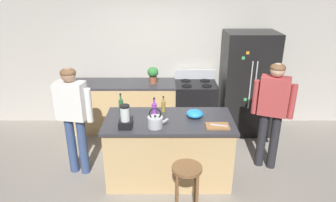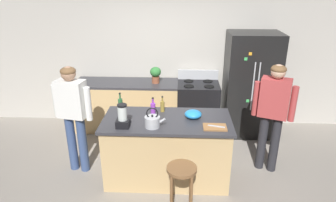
{
  "view_description": "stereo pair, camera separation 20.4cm",
  "coord_description": "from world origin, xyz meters",
  "px_view_note": "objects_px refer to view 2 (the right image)",
  "views": [
    {
      "loc": [
        -0.01,
        -3.7,
        2.72
      ],
      "look_at": [
        0.0,
        0.3,
        1.09
      ],
      "focal_mm": 32.15,
      "sensor_mm": 36.0,
      "label": 1
    },
    {
      "loc": [
        0.19,
        -3.7,
        2.72
      ],
      "look_at": [
        0.0,
        0.3,
        1.09
      ],
      "focal_mm": 32.15,
      "sensor_mm": 36.0,
      "label": 2
    }
  ],
  "objects_px": {
    "bottle_vinegar": "(162,106)",
    "kitchen_island": "(167,149)",
    "bar_stool": "(182,178)",
    "bottle_olive_oil": "(120,104)",
    "mixing_bowl": "(193,114)",
    "stove_range": "(198,107)",
    "cutting_board": "(215,127)",
    "bottle_soda": "(153,108)",
    "person_by_sink_right": "(273,109)",
    "potted_plant": "(156,74)",
    "person_by_island_left": "(73,110)",
    "chef_knife": "(216,126)",
    "blender_appliance": "(123,118)",
    "tea_kettle": "(152,121)",
    "refrigerator": "(250,85)"
  },
  "relations": [
    {
      "from": "potted_plant",
      "to": "bottle_soda",
      "type": "height_order",
      "value": "potted_plant"
    },
    {
      "from": "potted_plant",
      "to": "bottle_vinegar",
      "type": "xyz_separation_m",
      "value": [
        0.21,
        -1.29,
        -0.09
      ]
    },
    {
      "from": "potted_plant",
      "to": "blender_appliance",
      "type": "height_order",
      "value": "blender_appliance"
    },
    {
      "from": "bottle_olive_oil",
      "to": "person_by_sink_right",
      "type": "bearing_deg",
      "value": 0.61
    },
    {
      "from": "cutting_board",
      "to": "bar_stool",
      "type": "bearing_deg",
      "value": -129.09
    },
    {
      "from": "kitchen_island",
      "to": "stove_range",
      "type": "relative_size",
      "value": 1.58
    },
    {
      "from": "chef_knife",
      "to": "mixing_bowl",
      "type": "bearing_deg",
      "value": 149.41
    },
    {
      "from": "person_by_sink_right",
      "to": "bottle_soda",
      "type": "xyz_separation_m",
      "value": [
        -1.7,
        -0.13,
        0.03
      ]
    },
    {
      "from": "person_by_sink_right",
      "to": "mixing_bowl",
      "type": "xyz_separation_m",
      "value": [
        -1.14,
        -0.21,
        -0.01
      ]
    },
    {
      "from": "bottle_olive_oil",
      "to": "mixing_bowl",
      "type": "bearing_deg",
      "value": -10.25
    },
    {
      "from": "person_by_sink_right",
      "to": "potted_plant",
      "type": "relative_size",
      "value": 5.5
    },
    {
      "from": "kitchen_island",
      "to": "blender_appliance",
      "type": "bearing_deg",
      "value": -156.47
    },
    {
      "from": "bottle_vinegar",
      "to": "chef_knife",
      "type": "xyz_separation_m",
      "value": [
        0.73,
        -0.48,
        -0.06
      ]
    },
    {
      "from": "chef_knife",
      "to": "bar_stool",
      "type": "bearing_deg",
      "value": -115.71
    },
    {
      "from": "bottle_olive_oil",
      "to": "chef_knife",
      "type": "distance_m",
      "value": 1.42
    },
    {
      "from": "blender_appliance",
      "to": "bottle_soda",
      "type": "distance_m",
      "value": 0.53
    },
    {
      "from": "person_by_island_left",
      "to": "cutting_board",
      "type": "height_order",
      "value": "person_by_island_left"
    },
    {
      "from": "stove_range",
      "to": "bottle_soda",
      "type": "xyz_separation_m",
      "value": [
        -0.71,
        -1.37,
        0.55
      ]
    },
    {
      "from": "stove_range",
      "to": "person_by_sink_right",
      "type": "xyz_separation_m",
      "value": [
        1.0,
        -1.24,
        0.52
      ]
    },
    {
      "from": "bottle_vinegar",
      "to": "bottle_olive_oil",
      "type": "relative_size",
      "value": 0.86
    },
    {
      "from": "bar_stool",
      "to": "bottle_olive_oil",
      "type": "xyz_separation_m",
      "value": [
        -0.9,
        1.0,
        0.51
      ]
    },
    {
      "from": "stove_range",
      "to": "bottle_vinegar",
      "type": "bearing_deg",
      "value": -114.71
    },
    {
      "from": "bottle_vinegar",
      "to": "kitchen_island",
      "type": "bearing_deg",
      "value": -73.45
    },
    {
      "from": "kitchen_island",
      "to": "potted_plant",
      "type": "bearing_deg",
      "value": 100.51
    },
    {
      "from": "stove_range",
      "to": "bar_stool",
      "type": "relative_size",
      "value": 1.66
    },
    {
      "from": "refrigerator",
      "to": "bottle_olive_oil",
      "type": "xyz_separation_m",
      "value": [
        -2.12,
        -1.24,
        0.1
      ]
    },
    {
      "from": "bar_stool",
      "to": "tea_kettle",
      "type": "height_order",
      "value": "tea_kettle"
    },
    {
      "from": "kitchen_island",
      "to": "mixing_bowl",
      "type": "bearing_deg",
      "value": 11.84
    },
    {
      "from": "stove_range",
      "to": "person_by_sink_right",
      "type": "relative_size",
      "value": 0.68
    },
    {
      "from": "stove_range",
      "to": "blender_appliance",
      "type": "height_order",
      "value": "blender_appliance"
    },
    {
      "from": "person_by_island_left",
      "to": "bottle_vinegar",
      "type": "relative_size",
      "value": 6.9
    },
    {
      "from": "kitchen_island",
      "to": "refrigerator",
      "type": "xyz_separation_m",
      "value": [
        1.43,
        1.5,
        0.47
      ]
    },
    {
      "from": "person_by_island_left",
      "to": "blender_appliance",
      "type": "distance_m",
      "value": 0.88
    },
    {
      "from": "bar_stool",
      "to": "stove_range",
      "type": "bearing_deg",
      "value": 82.67
    },
    {
      "from": "person_by_island_left",
      "to": "bar_stool",
      "type": "bearing_deg",
      "value": -29.18
    },
    {
      "from": "bottle_olive_oil",
      "to": "tea_kettle",
      "type": "distance_m",
      "value": 0.71
    },
    {
      "from": "person_by_sink_right",
      "to": "tea_kettle",
      "type": "distance_m",
      "value": 1.75
    },
    {
      "from": "person_by_sink_right",
      "to": "tea_kettle",
      "type": "xyz_separation_m",
      "value": [
        -1.68,
        -0.51,
        0.01
      ]
    },
    {
      "from": "bar_stool",
      "to": "bottle_soda",
      "type": "distance_m",
      "value": 1.11
    },
    {
      "from": "mixing_bowl",
      "to": "cutting_board",
      "type": "bearing_deg",
      "value": -47.31
    },
    {
      "from": "blender_appliance",
      "to": "bottle_soda",
      "type": "height_order",
      "value": "blender_appliance"
    },
    {
      "from": "bottle_olive_oil",
      "to": "mixing_bowl",
      "type": "relative_size",
      "value": 1.18
    },
    {
      "from": "bottle_olive_oil",
      "to": "mixing_bowl",
      "type": "distance_m",
      "value": 1.06
    },
    {
      "from": "bottle_vinegar",
      "to": "bottle_soda",
      "type": "relative_size",
      "value": 0.92
    },
    {
      "from": "bar_stool",
      "to": "mixing_bowl",
      "type": "xyz_separation_m",
      "value": [
        0.15,
        0.81,
        0.47
      ]
    },
    {
      "from": "bar_stool",
      "to": "blender_appliance",
      "type": "xyz_separation_m",
      "value": [
        -0.77,
        0.49,
        0.54
      ]
    },
    {
      "from": "potted_plant",
      "to": "bottle_olive_oil",
      "type": "relative_size",
      "value": 1.09
    },
    {
      "from": "bar_stool",
      "to": "potted_plant",
      "type": "xyz_separation_m",
      "value": [
        -0.5,
        2.28,
        0.59
      ]
    },
    {
      "from": "stove_range",
      "to": "mixing_bowl",
      "type": "bearing_deg",
      "value": -95.67
    },
    {
      "from": "kitchen_island",
      "to": "bottle_olive_oil",
      "type": "height_order",
      "value": "bottle_olive_oil"
    }
  ]
}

